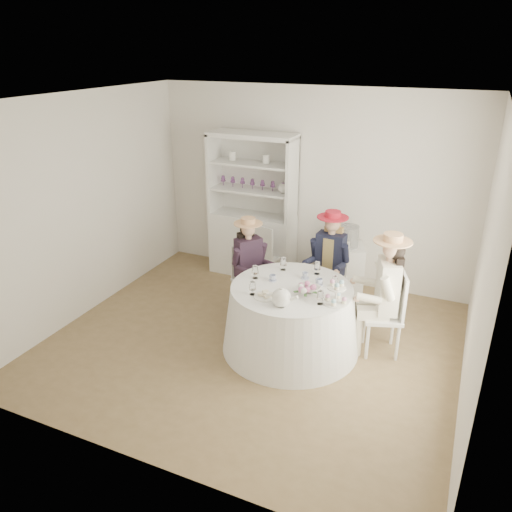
% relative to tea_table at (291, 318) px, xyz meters
% --- Properties ---
extents(ground, '(4.50, 4.50, 0.00)m').
position_rel_tea_table_xyz_m(ground, '(-0.43, -0.08, -0.38)').
color(ground, brown).
rests_on(ground, ground).
extents(ceiling, '(4.50, 4.50, 0.00)m').
position_rel_tea_table_xyz_m(ceiling, '(-0.43, -0.08, 2.32)').
color(ceiling, white).
rests_on(ceiling, wall_back).
extents(wall_back, '(4.50, 0.00, 4.50)m').
position_rel_tea_table_xyz_m(wall_back, '(-0.43, 1.92, 0.97)').
color(wall_back, silver).
rests_on(wall_back, ground).
extents(wall_front, '(4.50, 0.00, 4.50)m').
position_rel_tea_table_xyz_m(wall_front, '(-0.43, -2.08, 0.97)').
color(wall_front, silver).
rests_on(wall_front, ground).
extents(wall_left, '(0.00, 4.50, 4.50)m').
position_rel_tea_table_xyz_m(wall_left, '(-2.68, -0.08, 0.97)').
color(wall_left, silver).
rests_on(wall_left, ground).
extents(wall_right, '(0.00, 4.50, 4.50)m').
position_rel_tea_table_xyz_m(wall_right, '(1.82, -0.08, 0.97)').
color(wall_right, silver).
rests_on(wall_right, ground).
extents(tea_table, '(1.53, 1.53, 0.76)m').
position_rel_tea_table_xyz_m(tea_table, '(0.00, 0.00, 0.00)').
color(tea_table, white).
rests_on(tea_table, ground).
extents(hutch, '(1.29, 0.62, 2.08)m').
position_rel_tea_table_xyz_m(hutch, '(-1.22, 1.68, 0.36)').
color(hutch, silver).
rests_on(hutch, ground).
extents(side_table, '(0.57, 0.57, 0.69)m').
position_rel_tea_table_xyz_m(side_table, '(0.21, 1.60, -0.04)').
color(side_table, silver).
rests_on(side_table, ground).
extents(hatbox, '(0.32, 0.32, 0.28)m').
position_rel_tea_table_xyz_m(hatbox, '(0.21, 1.60, 0.45)').
color(hatbox, black).
rests_on(hatbox, side_table).
extents(guest_left, '(0.54, 0.51, 1.25)m').
position_rel_tea_table_xyz_m(guest_left, '(-0.79, 0.60, 0.33)').
color(guest_left, silver).
rests_on(guest_left, ground).
extents(guest_mid, '(0.49, 0.51, 1.35)m').
position_rel_tea_table_xyz_m(guest_mid, '(0.14, 0.98, 0.38)').
color(guest_mid, silver).
rests_on(guest_mid, ground).
extents(guest_right, '(0.58, 0.53, 1.41)m').
position_rel_tea_table_xyz_m(guest_right, '(0.93, 0.33, 0.41)').
color(guest_right, silver).
rests_on(guest_right, ground).
extents(spare_chair, '(0.47, 0.47, 0.88)m').
position_rel_tea_table_xyz_m(spare_chair, '(-0.88, 1.44, 0.09)').
color(spare_chair, silver).
rests_on(spare_chair, ground).
extents(teacup_a, '(0.08, 0.08, 0.06)m').
position_rel_tea_table_xyz_m(teacup_a, '(-0.25, 0.06, 0.42)').
color(teacup_a, white).
rests_on(teacup_a, tea_table).
extents(teacup_b, '(0.09, 0.09, 0.06)m').
position_rel_tea_table_xyz_m(teacup_b, '(0.06, 0.27, 0.42)').
color(teacup_b, white).
rests_on(teacup_b, tea_table).
extents(teacup_c, '(0.10, 0.10, 0.06)m').
position_rel_tea_table_xyz_m(teacup_c, '(0.25, 0.17, 0.42)').
color(teacup_c, white).
rests_on(teacup_c, tea_table).
extents(flower_bowl, '(0.26, 0.26, 0.05)m').
position_rel_tea_table_xyz_m(flower_bowl, '(0.21, -0.02, 0.41)').
color(flower_bowl, white).
rests_on(flower_bowl, tea_table).
extents(flower_arrangement, '(0.17, 0.18, 0.07)m').
position_rel_tea_table_xyz_m(flower_arrangement, '(0.19, -0.10, 0.47)').
color(flower_arrangement, '#CC669B').
rests_on(flower_arrangement, tea_table).
extents(table_teapot, '(0.28, 0.20, 0.21)m').
position_rel_tea_table_xyz_m(table_teapot, '(0.04, -0.42, 0.47)').
color(table_teapot, white).
rests_on(table_teapot, tea_table).
extents(sandwich_plate, '(0.24, 0.24, 0.05)m').
position_rel_tea_table_xyz_m(sandwich_plate, '(-0.17, -0.32, 0.40)').
color(sandwich_plate, white).
rests_on(sandwich_plate, tea_table).
extents(cupcake_stand, '(0.26, 0.26, 0.24)m').
position_rel_tea_table_xyz_m(cupcake_stand, '(0.53, -0.15, 0.47)').
color(cupcake_stand, white).
rests_on(cupcake_stand, tea_table).
extents(stemware_set, '(0.96, 0.97, 0.15)m').
position_rel_tea_table_xyz_m(stemware_set, '(0.00, 0.00, 0.46)').
color(stemware_set, white).
rests_on(stemware_set, tea_table).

